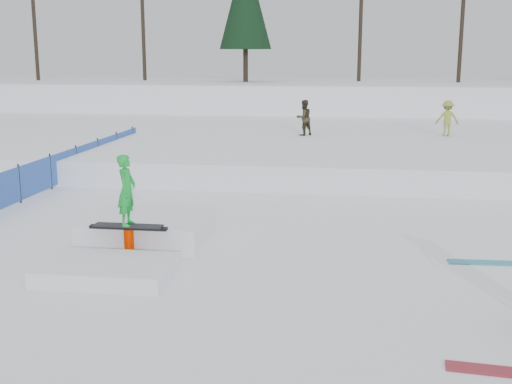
# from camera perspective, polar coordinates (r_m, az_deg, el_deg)

# --- Properties ---
(ground) EXTENTS (120.00, 120.00, 0.00)m
(ground) POSITION_cam_1_polar(r_m,az_deg,el_deg) (12.46, -3.62, -6.79)
(ground) COLOR white
(snow_berm) EXTENTS (60.00, 14.00, 2.40)m
(snow_berm) POSITION_cam_1_polar(r_m,az_deg,el_deg) (41.70, 4.90, 8.13)
(snow_berm) COLOR white
(snow_berm) RESTS_ON ground
(snow_midrise) EXTENTS (50.00, 18.00, 0.80)m
(snow_midrise) POSITION_cam_1_polar(r_m,az_deg,el_deg) (27.88, 3.13, 4.58)
(snow_midrise) COLOR white
(snow_midrise) RESTS_ON ground
(safety_fence) EXTENTS (0.05, 16.00, 1.10)m
(safety_fence) POSITION_cam_1_polar(r_m,az_deg,el_deg) (20.53, -17.79, 1.74)
(safety_fence) COLOR #2E54AD
(safety_fence) RESTS_ON ground
(walker_olive) EXTENTS (0.89, 0.88, 1.45)m
(walker_olive) POSITION_cam_1_polar(r_m,az_deg,el_deg) (26.43, 4.28, 6.60)
(walker_olive) COLOR #2D2917
(walker_olive) RESTS_ON snow_midrise
(walker_ygreen) EXTENTS (0.97, 0.61, 1.44)m
(walker_ygreen) POSITION_cam_1_polar(r_m,az_deg,el_deg) (27.28, 16.63, 6.29)
(walker_ygreen) COLOR olive
(walker_ygreen) RESTS_ON snow_midrise
(loose_board_red) EXTENTS (1.42, 0.41, 0.03)m
(loose_board_red) POSITION_cam_1_polar(r_m,az_deg,el_deg) (9.18, 20.98, -14.67)
(loose_board_red) COLOR maroon
(loose_board_red) RESTS_ON ground
(loose_board_teal) EXTENTS (1.41, 0.33, 0.03)m
(loose_board_teal) POSITION_cam_1_polar(r_m,az_deg,el_deg) (13.50, 19.63, -5.93)
(loose_board_teal) COLOR teal
(loose_board_teal) RESTS_ON ground
(jib_rail_feature) EXTENTS (2.60, 4.40, 2.11)m
(jib_rail_feature) POSITION_cam_1_polar(r_m,az_deg,el_deg) (13.76, -10.43, -3.82)
(jib_rail_feature) COLOR white
(jib_rail_feature) RESTS_ON ground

